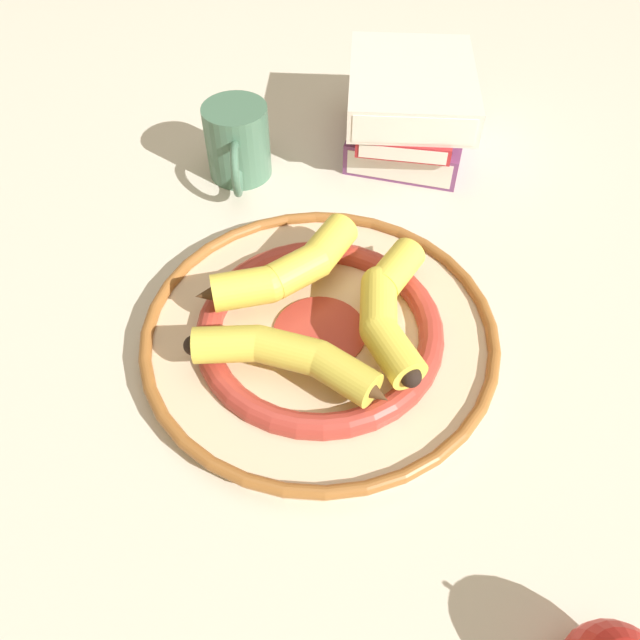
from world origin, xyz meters
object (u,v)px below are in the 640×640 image
at_px(coffee_mug, 238,142).
at_px(banana_a, 290,357).
at_px(book_stack, 410,109).
at_px(banana_b, 286,270).
at_px(banana_c, 388,304).
at_px(decorative_bowl, 320,333).

bearing_deg(coffee_mug, banana_a, 9.04).
bearing_deg(banana_a, book_stack, -92.85).
distance_m(book_stack, coffee_mug, 0.23).
bearing_deg(banana_b, banana_a, -123.02).
relative_size(banana_a, banana_b, 0.87).
bearing_deg(banana_c, banana_b, -110.47).
relative_size(banana_b, banana_c, 1.25).
bearing_deg(coffee_mug, book_stack, 101.36).
height_order(decorative_bowl, banana_a, banana_a).
bearing_deg(coffee_mug, banana_b, 13.23).
bearing_deg(book_stack, coffee_mug, -61.64).
height_order(banana_b, book_stack, book_stack).
bearing_deg(banana_b, decorative_bowl, -93.80).
bearing_deg(banana_a, banana_b, -69.17).
height_order(book_stack, coffee_mug, book_stack).
distance_m(banana_a, banana_c, 0.11).
xyz_separation_m(banana_a, banana_c, (-0.00, -0.11, 0.00)).
height_order(decorative_bowl, banana_b, banana_b).
height_order(banana_a, banana_c, banana_c).
xyz_separation_m(decorative_bowl, book_stack, (0.21, -0.29, 0.04)).
xyz_separation_m(banana_b, coffee_mug, (0.23, -0.07, -0.00)).
xyz_separation_m(banana_b, banana_c, (-0.09, -0.06, -0.00)).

